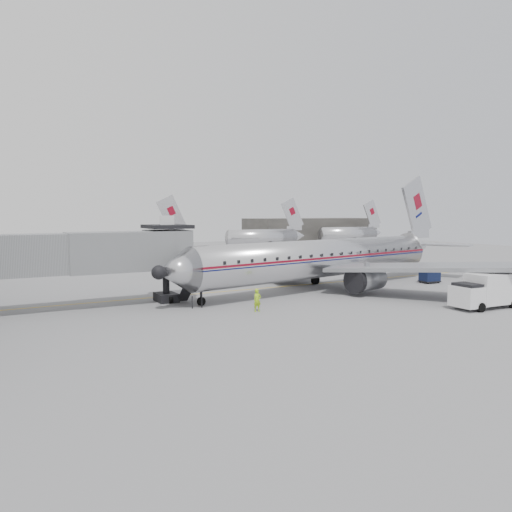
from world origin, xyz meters
The scene contains 12 objects.
ground centered at (0.00, 0.00, 0.00)m, with size 160.00×160.00×0.00m, color slate.
hangar centered at (45.00, 60.00, 3.00)m, with size 30.00×12.00×6.00m, color #32302E.
apron_line centered at (3.00, 6.00, 0.01)m, with size 0.15×60.00×0.01m, color gold.
jet_bridge centered at (-16.66, 3.67, 4.18)m, with size 21.00×6.20×7.10m.
distant_aircraft_near centered at (-1.79, 42.00, 2.73)m, with size 16.39×3.20×10.26m.
distant_aircraft_mid centered at (24.21, 46.00, 2.73)m, with size 16.39×3.20×10.26m.
distant_aircraft_far centered at (48.21, 50.00, 2.73)m, with size 16.39×3.20×10.26m.
airliner centered at (6.72, 3.14, 2.93)m, with size 36.58×33.59×11.66m.
service_van centered at (11.35, -11.07, 1.40)m, with size 5.74×2.45×2.66m.
baggage_cart_navy centered at (18.42, 0.74, 0.79)m, with size 2.00×1.59×1.48m.
baggage_cart_white centered at (17.77, -5.57, 1.00)m, with size 2.91×2.60×1.88m.
ramp_worker centered at (-4.74, -3.73, 0.85)m, with size 0.62×0.41×1.70m, color #A4DC19.
Camera 1 is at (-22.59, -35.74, 7.36)m, focal length 35.00 mm.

